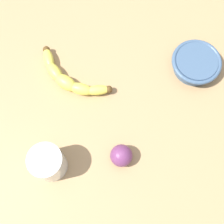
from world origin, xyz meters
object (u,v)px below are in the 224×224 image
banana (69,79)px  ceramic_bowl (196,63)px  smoothie_glass (48,163)px  plum_fruit (121,156)px

banana → ceramic_bowl: 35.33cm
banana → smoothie_glass: smoothie_glass is taller
smoothie_glass → ceramic_bowl: (-34.71, 32.73, -1.85)cm
plum_fruit → ceramic_bowl: bearing=151.8°
smoothie_glass → ceramic_bowl: bearing=136.7°
smoothie_glass → plum_fruit: smoothie_glass is taller
banana → plum_fruit: (18.40, 17.92, 0.98)cm
banana → plum_fruit: 25.71cm
plum_fruit → banana: bearing=-135.8°
banana → plum_fruit: plum_fruit is taller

